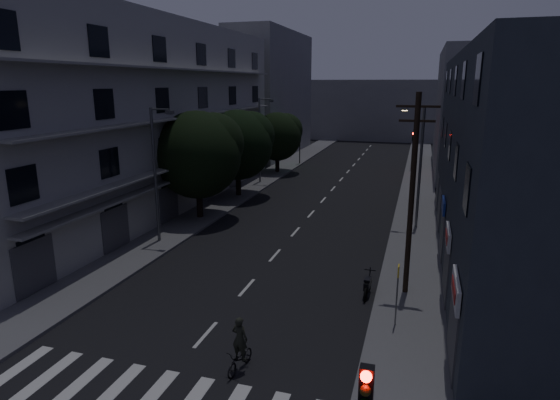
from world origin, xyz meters
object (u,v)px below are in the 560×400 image
Objects in this scene: bus_stop_sign at (398,284)px; cyclist at (240,352)px; utility_pole at (412,192)px; motorcycle at (368,286)px.

bus_stop_sign is 6.68m from cyclist.
bus_stop_sign is (-0.26, -3.28, -2.98)m from utility_pole.
utility_pole is 4.56× the size of cyclist.
utility_pole is 10.15m from cyclist.
bus_stop_sign reaches higher than motorcycle.
utility_pole reaches higher than motorcycle.
bus_stop_sign reaches higher than cyclist.
bus_stop_sign is at bearing 51.04° from cyclist.
bus_stop_sign is at bearing -60.22° from motorcycle.
cyclist is at bearing -137.95° from bus_stop_sign.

